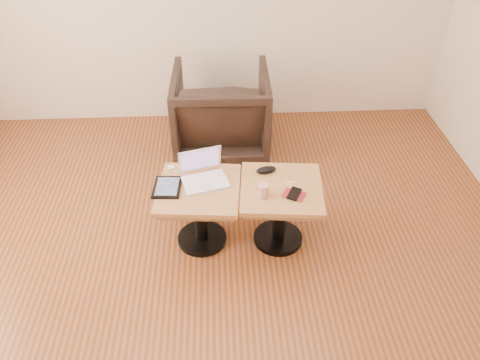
{
  "coord_description": "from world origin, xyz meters",
  "views": [
    {
      "loc": [
        0.07,
        -1.98,
        2.45
      ],
      "look_at": [
        0.2,
        0.45,
        0.54
      ],
      "focal_mm": 35.0,
      "sensor_mm": 36.0,
      "label": 1
    }
  ],
  "objects_px": {
    "side_table_left": "(200,201)",
    "striped_cup": "(263,190)",
    "armchair": "(221,112)",
    "side_table_right": "(280,201)",
    "laptop": "(203,175)"
  },
  "relations": [
    {
      "from": "striped_cup",
      "to": "armchair",
      "type": "distance_m",
      "value": 1.32
    },
    {
      "from": "side_table_left",
      "to": "laptop",
      "type": "distance_m",
      "value": 0.19
    },
    {
      "from": "side_table_right",
      "to": "side_table_left",
      "type": "bearing_deg",
      "value": -177.21
    },
    {
      "from": "laptop",
      "to": "armchair",
      "type": "relative_size",
      "value": 0.42
    },
    {
      "from": "laptop",
      "to": "striped_cup",
      "type": "xyz_separation_m",
      "value": [
        0.38,
        -0.19,
        0.0
      ]
    },
    {
      "from": "side_table_right",
      "to": "striped_cup",
      "type": "distance_m",
      "value": 0.23
    },
    {
      "from": "side_table_left",
      "to": "side_table_right",
      "type": "bearing_deg",
      "value": 2.64
    },
    {
      "from": "side_table_left",
      "to": "striped_cup",
      "type": "height_order",
      "value": "striped_cup"
    },
    {
      "from": "laptop",
      "to": "striped_cup",
      "type": "relative_size",
      "value": 3.88
    },
    {
      "from": "side_table_left",
      "to": "side_table_right",
      "type": "distance_m",
      "value": 0.55
    },
    {
      "from": "side_table_right",
      "to": "armchair",
      "type": "height_order",
      "value": "armchair"
    },
    {
      "from": "side_table_right",
      "to": "striped_cup",
      "type": "bearing_deg",
      "value": -141.87
    },
    {
      "from": "striped_cup",
      "to": "side_table_right",
      "type": "bearing_deg",
      "value": 32.83
    },
    {
      "from": "side_table_left",
      "to": "laptop",
      "type": "bearing_deg",
      "value": 72.84
    },
    {
      "from": "laptop",
      "to": "striped_cup",
      "type": "bearing_deg",
      "value": -42.09
    }
  ]
}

